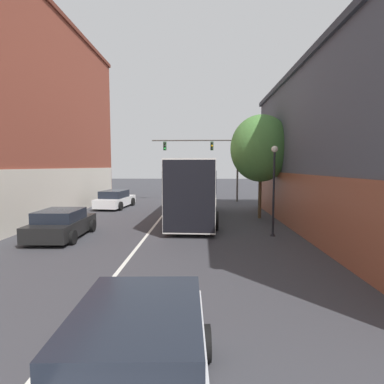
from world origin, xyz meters
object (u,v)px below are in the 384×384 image
object	(u,v)px
street_tree_near	(261,149)
bus	(195,186)
hatchback_foreground	(136,372)
parked_car_left_mid	(62,224)
street_lamp	(274,185)
parked_car_left_near	(115,199)
traffic_signal_gantry	(211,155)

from	to	relation	value
street_tree_near	bus	bearing A→B (deg)	-173.67
bus	street_tree_near	distance (m)	4.84
hatchback_foreground	street_tree_near	bearing A→B (deg)	-18.78
parked_car_left_mid	street_tree_near	distance (m)	12.37
street_lamp	street_tree_near	distance (m)	5.43
bus	parked_car_left_mid	xyz separation A→B (m)	(-6.10, -5.26, -1.43)
parked_car_left_near	street_lamp	distance (m)	14.17
parked_car_left_near	street_lamp	xyz separation A→B (m)	(10.38, -9.48, 1.78)
parked_car_left_near	parked_car_left_mid	distance (m)	10.18
street_tree_near	street_lamp	bearing A→B (deg)	-93.78
traffic_signal_gantry	street_lamp	world-z (taller)	traffic_signal_gantry
parked_car_left_mid	parked_car_left_near	bearing A→B (deg)	0.81
parked_car_left_near	traffic_signal_gantry	size ratio (longest dim) A/B	0.59
parked_car_left_near	traffic_signal_gantry	distance (m)	9.83
parked_car_left_near	street_tree_near	bearing A→B (deg)	-106.83
parked_car_left_mid	bus	bearing A→B (deg)	-50.82
street_tree_near	hatchback_foreground	bearing A→B (deg)	-106.35
street_tree_near	parked_car_left_mid	bearing A→B (deg)	-150.88
traffic_signal_gantry	hatchback_foreground	bearing A→B (deg)	-94.04
bus	traffic_signal_gantry	distance (m)	9.86
bus	traffic_signal_gantry	bearing A→B (deg)	-6.33
parked_car_left_near	traffic_signal_gantry	xyz separation A→B (m)	(7.86, 4.57, 3.74)
bus	parked_car_left_mid	distance (m)	8.18
bus	parked_car_left_near	world-z (taller)	bus
hatchback_foreground	street_tree_near	size ratio (longest dim) A/B	0.67
street_lamp	bus	bearing A→B (deg)	130.11
bus	hatchback_foreground	bearing A→B (deg)	-179.91
hatchback_foreground	parked_car_left_near	bearing A→B (deg)	14.47
bus	hatchback_foreground	distance (m)	15.28
parked_car_left_mid	street_tree_near	size ratio (longest dim) A/B	0.62
bus	hatchback_foreground	xyz separation A→B (m)	(-0.41, -15.22, -1.38)
street_lamp	traffic_signal_gantry	bearing A→B (deg)	100.17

